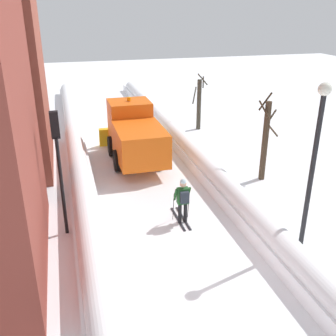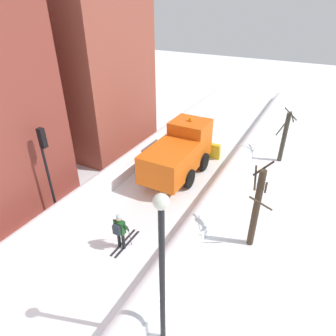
{
  "view_description": "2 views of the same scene",
  "coord_description": "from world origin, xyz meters",
  "px_view_note": "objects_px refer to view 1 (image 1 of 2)",
  "views": [
    {
      "loc": [
        -3.38,
        -9.25,
        7.65
      ],
      "look_at": [
        0.55,
        5.01,
        1.41
      ],
      "focal_mm": 41.48,
      "sensor_mm": 36.0,
      "label": 1
    },
    {
      "loc": [
        6.62,
        -4.18,
        9.38
      ],
      "look_at": [
        0.16,
        7.95,
        1.27
      ],
      "focal_mm": 31.27,
      "sensor_mm": 36.0,
      "label": 2
    }
  ],
  "objects_px": {
    "traffic_light_pole": "(58,151)",
    "bare_tree_mid": "(199,103)",
    "plow_truck": "(135,134)",
    "skier": "(183,199)",
    "street_lamp": "(315,150)",
    "bare_tree_near": "(265,140)"
  },
  "relations": [
    {
      "from": "street_lamp",
      "to": "bare_tree_near",
      "type": "relative_size",
      "value": 1.37
    },
    {
      "from": "traffic_light_pole",
      "to": "bare_tree_near",
      "type": "xyz_separation_m",
      "value": [
        9.09,
        2.31,
        -1.17
      ]
    },
    {
      "from": "bare_tree_mid",
      "to": "plow_truck",
      "type": "bearing_deg",
      "value": -138.52
    },
    {
      "from": "plow_truck",
      "to": "skier",
      "type": "xyz_separation_m",
      "value": [
        0.51,
        -6.71,
        -0.48
      ]
    },
    {
      "from": "skier",
      "to": "street_lamp",
      "type": "height_order",
      "value": "street_lamp"
    },
    {
      "from": "plow_truck",
      "to": "bare_tree_mid",
      "type": "bearing_deg",
      "value": 41.48
    },
    {
      "from": "street_lamp",
      "to": "bare_tree_mid",
      "type": "distance_m",
      "value": 13.96
    },
    {
      "from": "plow_truck",
      "to": "street_lamp",
      "type": "bearing_deg",
      "value": -66.86
    },
    {
      "from": "skier",
      "to": "traffic_light_pole",
      "type": "relative_size",
      "value": 0.4
    },
    {
      "from": "plow_truck",
      "to": "traffic_light_pole",
      "type": "bearing_deg",
      "value": -121.25
    },
    {
      "from": "traffic_light_pole",
      "to": "bare_tree_mid",
      "type": "relative_size",
      "value": 1.2
    },
    {
      "from": "street_lamp",
      "to": "bare_tree_near",
      "type": "bearing_deg",
      "value": 75.73
    },
    {
      "from": "traffic_light_pole",
      "to": "bare_tree_near",
      "type": "height_order",
      "value": "traffic_light_pole"
    },
    {
      "from": "traffic_light_pole",
      "to": "street_lamp",
      "type": "relative_size",
      "value": 0.8
    },
    {
      "from": "street_lamp",
      "to": "bare_tree_near",
      "type": "height_order",
      "value": "street_lamp"
    },
    {
      "from": "traffic_light_pole",
      "to": "bare_tree_mid",
      "type": "bearing_deg",
      "value": 50.37
    },
    {
      "from": "skier",
      "to": "bare_tree_mid",
      "type": "distance_m",
      "value": 12.16
    },
    {
      "from": "street_lamp",
      "to": "bare_tree_mid",
      "type": "xyz_separation_m",
      "value": [
        1.16,
        13.79,
        -1.78
      ]
    },
    {
      "from": "bare_tree_near",
      "to": "street_lamp",
      "type": "bearing_deg",
      "value": -104.27
    },
    {
      "from": "skier",
      "to": "street_lamp",
      "type": "relative_size",
      "value": 0.32
    },
    {
      "from": "traffic_light_pole",
      "to": "bare_tree_mid",
      "type": "height_order",
      "value": "traffic_light_pole"
    },
    {
      "from": "plow_truck",
      "to": "street_lamp",
      "type": "distance_m",
      "value": 10.28
    }
  ]
}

